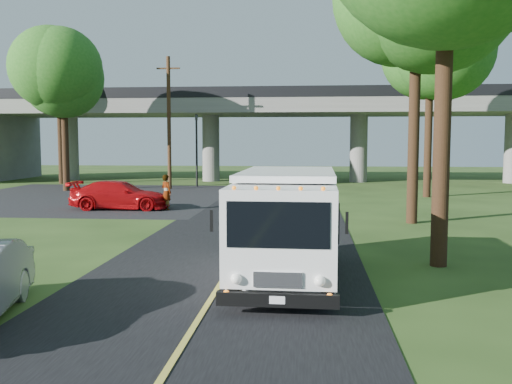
# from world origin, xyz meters

# --- Properties ---
(ground) EXTENTS (120.00, 120.00, 0.00)m
(ground) POSITION_xyz_m (0.00, 0.00, 0.00)
(ground) COLOR #263C15
(ground) RESTS_ON ground
(road) EXTENTS (7.00, 90.00, 0.02)m
(road) POSITION_xyz_m (0.00, 10.00, 0.01)
(road) COLOR black
(road) RESTS_ON ground
(parking_lot) EXTENTS (16.00, 18.00, 0.01)m
(parking_lot) POSITION_xyz_m (-11.00, 18.00, 0.01)
(parking_lot) COLOR black
(parking_lot) RESTS_ON ground
(lane_line) EXTENTS (0.12, 90.00, 0.01)m
(lane_line) POSITION_xyz_m (0.00, 10.00, 0.03)
(lane_line) COLOR gold
(lane_line) RESTS_ON road
(overpass) EXTENTS (54.00, 10.00, 7.30)m
(overpass) POSITION_xyz_m (0.00, 32.00, 4.56)
(overpass) COLOR slate
(overpass) RESTS_ON ground
(traffic_signal) EXTENTS (0.18, 0.22, 5.20)m
(traffic_signal) POSITION_xyz_m (-6.00, 26.00, 3.20)
(traffic_signal) COLOR black
(traffic_signal) RESTS_ON ground
(utility_pole) EXTENTS (1.60, 0.26, 9.00)m
(utility_pole) POSITION_xyz_m (-7.50, 24.00, 4.59)
(utility_pole) COLOR #472D19
(utility_pole) RESTS_ON ground
(tree_right_far) EXTENTS (5.77, 5.67, 10.99)m
(tree_right_far) POSITION_xyz_m (9.21, 19.84, 8.30)
(tree_right_far) COLOR #382314
(tree_right_far) RESTS_ON ground
(tree_left_lot) EXTENTS (5.60, 5.50, 10.50)m
(tree_left_lot) POSITION_xyz_m (-13.79, 21.84, 7.90)
(tree_left_lot) COLOR #382314
(tree_left_lot) RESTS_ON ground
(tree_left_far) EXTENTS (5.26, 5.16, 9.89)m
(tree_left_far) POSITION_xyz_m (-16.79, 27.84, 7.45)
(tree_left_far) COLOR #382314
(tree_left_far) RESTS_ON ground
(step_van) EXTENTS (2.38, 6.24, 2.60)m
(step_van) POSITION_xyz_m (1.51, -0.88, 1.41)
(step_van) COLOR white
(step_van) RESTS_ON ground
(red_sedan) EXTENTS (4.88, 2.18, 1.39)m
(red_sedan) POSITION_xyz_m (-7.09, 12.40, 0.69)
(red_sedan) COLOR #B50B0E
(red_sedan) RESTS_ON ground
(pedestrian) EXTENTS (0.75, 0.72, 1.72)m
(pedestrian) POSITION_xyz_m (-4.76, 12.26, 0.86)
(pedestrian) COLOR gray
(pedestrian) RESTS_ON ground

